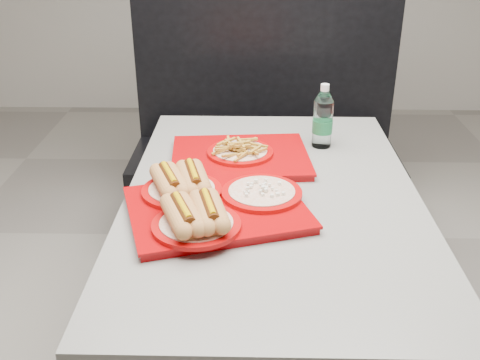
{
  "coord_description": "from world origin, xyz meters",
  "views": [
    {
      "loc": [
        -0.07,
        -1.53,
        1.55
      ],
      "look_at": [
        -0.1,
        -0.07,
        0.83
      ],
      "focal_mm": 42.0,
      "sensor_mm": 36.0,
      "label": 1
    }
  ],
  "objects_px": {
    "tray_near": "(209,202)",
    "water_bottle": "(323,120)",
    "booth_bench": "(264,155)",
    "diner_table": "(271,239)",
    "tray_far": "(240,154)"
  },
  "relations": [
    {
      "from": "tray_near",
      "to": "tray_far",
      "type": "xyz_separation_m",
      "value": [
        0.08,
        0.38,
        -0.01
      ]
    },
    {
      "from": "diner_table",
      "to": "tray_near",
      "type": "height_order",
      "value": "tray_near"
    },
    {
      "from": "diner_table",
      "to": "booth_bench",
      "type": "bearing_deg",
      "value": 90.0
    },
    {
      "from": "tray_near",
      "to": "tray_far",
      "type": "distance_m",
      "value": 0.38
    },
    {
      "from": "diner_table",
      "to": "water_bottle",
      "type": "distance_m",
      "value": 0.5
    },
    {
      "from": "diner_table",
      "to": "water_bottle",
      "type": "relative_size",
      "value": 6.08
    },
    {
      "from": "booth_bench",
      "to": "water_bottle",
      "type": "distance_m",
      "value": 0.86
    },
    {
      "from": "water_bottle",
      "to": "tray_far",
      "type": "bearing_deg",
      "value": -154.06
    },
    {
      "from": "tray_far",
      "to": "water_bottle",
      "type": "height_order",
      "value": "water_bottle"
    },
    {
      "from": "tray_near",
      "to": "water_bottle",
      "type": "bearing_deg",
      "value": 54.16
    },
    {
      "from": "tray_near",
      "to": "booth_bench",
      "type": "bearing_deg",
      "value": 81.46
    },
    {
      "from": "booth_bench",
      "to": "water_bottle",
      "type": "height_order",
      "value": "booth_bench"
    },
    {
      "from": "diner_table",
      "to": "tray_near",
      "type": "relative_size",
      "value": 2.44
    },
    {
      "from": "diner_table",
      "to": "tray_near",
      "type": "xyz_separation_m",
      "value": [
        -0.18,
        -0.14,
        0.2
      ]
    },
    {
      "from": "booth_bench",
      "to": "tray_far",
      "type": "relative_size",
      "value": 2.72
    }
  ]
}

